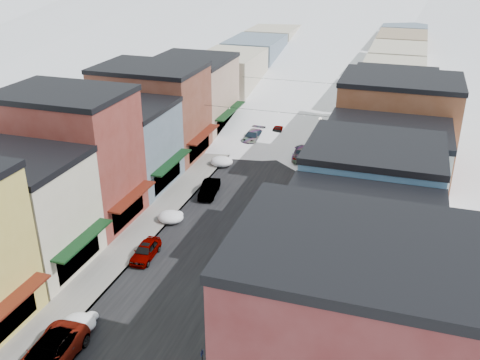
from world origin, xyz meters
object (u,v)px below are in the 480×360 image
Objects in this scene: streetlamp_near at (278,207)px; car_green_sedan at (256,245)px; car_dark_hatch at (209,189)px; trash_can at (272,262)px; car_silver_sedan at (145,251)px; car_white_suv at (48,355)px.

car_green_sedan is at bearing -102.78° from streetlamp_near.
trash_can is (9.68, -11.09, -0.10)m from car_dark_hatch.
car_dark_hatch is at bearing -41.86° from car_green_sedan.
streetlamp_near reaches higher than car_silver_sedan.
car_dark_hatch is 10.34m from streetlamp_near.
trash_can is 6.22m from streetlamp_near.
trash_can is (1.88, -1.85, -0.14)m from car_green_sedan.
car_green_sedan is 4.46m from streetlamp_near.
car_dark_hatch reaches higher than car_silver_sedan.
car_dark_hatch reaches higher than trash_can.
car_green_sedan reaches higher than car_silver_sedan.
car_white_suv reaches higher than trash_can.
streetlamp_near is (9.50, 7.58, 1.91)m from car_silver_sedan.
streetlamp_near is (9.50, 20.71, 1.74)m from car_white_suv.
car_silver_sedan is 0.91× the size of car_dark_hatch.
car_silver_sedan is at bearing -170.45° from trash_can.
car_silver_sedan is at bearing -141.40° from streetlamp_near.
streetlamp_near is at bearing 62.44° from car_white_suv.
car_dark_hatch is 1.12× the size of streetlamp_near.
car_silver_sedan is 1.03× the size of streetlamp_near.
car_silver_sedan is 9.33m from car_green_sedan.
car_dark_hatch is (0.80, 25.98, -0.13)m from car_white_suv.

